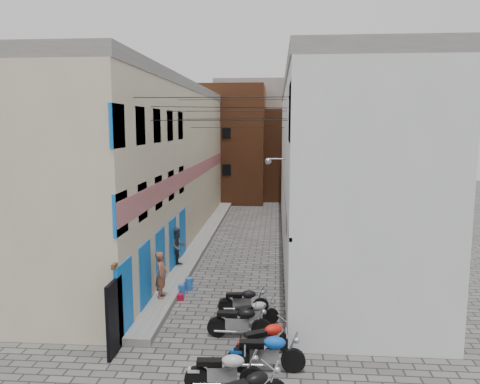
% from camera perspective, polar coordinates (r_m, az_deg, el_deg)
% --- Properties ---
extents(ground, '(90.00, 90.00, 0.00)m').
position_cam_1_polar(ground, '(14.73, -4.51, -18.60)').
color(ground, '#4E4C49').
rests_on(ground, ground).
extents(plinth, '(0.90, 26.00, 0.25)m').
position_cam_1_polar(plinth, '(27.11, -4.48, -5.75)').
color(plinth, slate).
rests_on(plinth, ground).
extents(building_left, '(5.10, 27.00, 9.00)m').
position_cam_1_polar(building_left, '(26.97, -10.77, 3.49)').
color(building_left, '#C3B694').
rests_on(building_left, ground).
extents(building_right, '(5.94, 26.00, 9.00)m').
position_cam_1_polar(building_right, '(26.22, 10.83, 3.37)').
color(building_right, silver).
rests_on(building_right, ground).
extents(building_far_brick_left, '(6.00, 6.00, 10.00)m').
position_cam_1_polar(building_far_brick_left, '(41.22, -1.21, 5.89)').
color(building_far_brick_left, brown).
rests_on(building_far_brick_left, ground).
extents(building_far_brick_right, '(5.00, 6.00, 8.00)m').
position_cam_1_polar(building_far_brick_right, '(43.07, 5.72, 4.61)').
color(building_far_brick_right, brown).
rests_on(building_far_brick_right, ground).
extents(building_far_concrete, '(8.00, 5.00, 11.00)m').
position_cam_1_polar(building_far_concrete, '(47.04, 1.97, 6.77)').
color(building_far_concrete, slate).
rests_on(building_far_concrete, ground).
extents(far_shopfront, '(2.00, 0.30, 2.40)m').
position_cam_1_polar(far_shopfront, '(38.62, 1.35, 0.07)').
color(far_shopfront, black).
rests_on(far_shopfront, ground).
extents(overhead_wires, '(5.80, 13.02, 1.32)m').
position_cam_1_polar(overhead_wires, '(20.74, -1.37, 9.53)').
color(overhead_wires, black).
rests_on(overhead_wires, ground).
extents(motorcycle_b, '(2.06, 0.77, 1.17)m').
position_cam_1_polar(motorcycle_b, '(12.49, -1.92, -20.75)').
color(motorcycle_b, '#B1B0B5').
rests_on(motorcycle_b, ground).
extents(motorcycle_c, '(2.15, 0.76, 1.23)m').
position_cam_1_polar(motorcycle_c, '(13.30, 3.22, -18.71)').
color(motorcycle_c, '#0C4ABB').
rests_on(motorcycle_c, ground).
extents(motorcycle_d, '(2.04, 1.51, 1.15)m').
position_cam_1_polar(motorcycle_d, '(14.08, 3.30, -17.29)').
color(motorcycle_d, red).
rests_on(motorcycle_d, ground).
extents(motorcycle_e, '(2.05, 0.69, 1.18)m').
position_cam_1_polar(motorcycle_e, '(15.16, -0.10, -15.31)').
color(motorcycle_e, black).
rests_on(motorcycle_e, ground).
extents(motorcycle_f, '(1.86, 1.21, 1.03)m').
position_cam_1_polar(motorcycle_f, '(15.93, 1.67, -14.41)').
color(motorcycle_f, '#ACABB0').
rests_on(motorcycle_f, ground).
extents(motorcycle_g, '(1.84, 0.70, 1.04)m').
position_cam_1_polar(motorcycle_g, '(16.95, 0.41, -12.95)').
color(motorcycle_g, black).
rests_on(motorcycle_g, ground).
extents(person_a, '(0.43, 0.64, 1.75)m').
position_cam_1_polar(person_a, '(17.85, -9.58, -9.91)').
color(person_a, '#975137').
rests_on(person_a, plinth).
extents(person_b, '(1.07, 1.09, 1.77)m').
position_cam_1_polar(person_b, '(21.63, -7.61, -6.63)').
color(person_b, '#303848').
rests_on(person_b, plinth).
extents(water_jug_near, '(0.30, 0.30, 0.44)m').
position_cam_1_polar(water_jug_near, '(18.86, -7.14, -11.76)').
color(water_jug_near, blue).
rests_on(water_jug_near, ground).
extents(water_jug_far, '(0.34, 0.34, 0.49)m').
position_cam_1_polar(water_jug_far, '(19.44, -6.24, -11.06)').
color(water_jug_far, blue).
rests_on(water_jug_far, ground).
extents(red_crate, '(0.40, 0.33, 0.22)m').
position_cam_1_polar(red_crate, '(18.45, -7.45, -12.59)').
color(red_crate, '#A00B2B').
rests_on(red_crate, ground).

